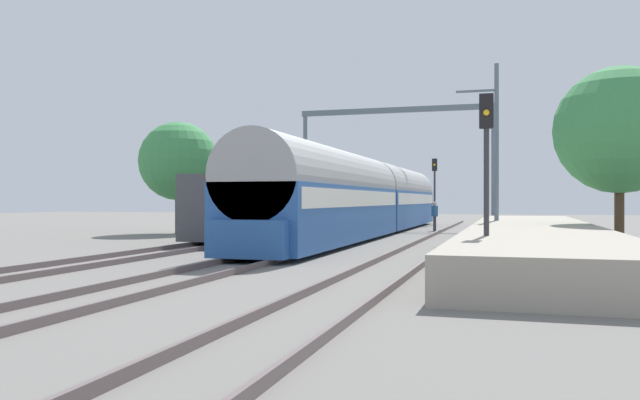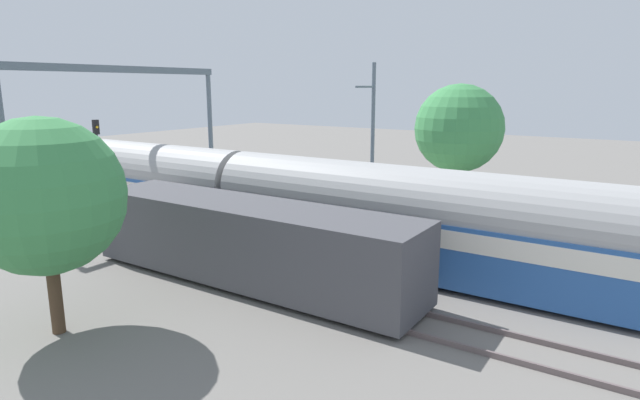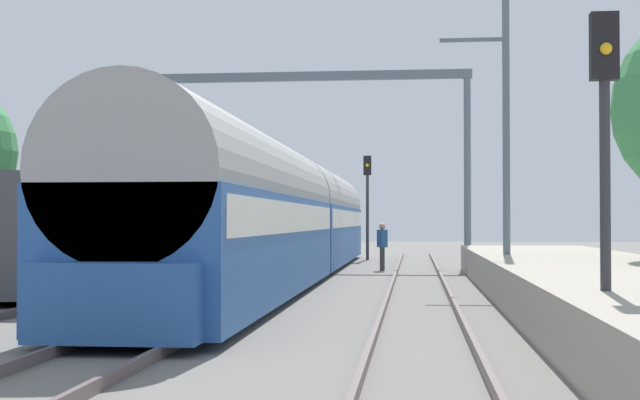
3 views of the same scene
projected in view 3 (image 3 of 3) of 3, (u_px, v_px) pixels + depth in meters
name	position (u px, v px, depth m)	size (l,w,h in m)	color
ground	(212.00, 311.00, 18.16)	(120.00, 120.00, 0.00)	slate
track_far_west	(15.00, 305.00, 18.60)	(1.52, 60.00, 0.16)	#655756
track_west	(212.00, 307.00, 18.16)	(1.52, 60.00, 0.16)	#655756
track_east	(420.00, 309.00, 17.72)	(1.52, 60.00, 0.16)	#655756
platform	(598.00, 284.00, 19.32)	(4.40, 28.00, 0.90)	#A39989
passenger_train	(285.00, 216.00, 28.43)	(2.93, 32.85, 3.82)	#28569E
freight_car	(115.00, 233.00, 24.83)	(2.80, 13.00, 2.70)	#47474C
person_crossing	(382.00, 242.00, 32.72)	(0.41, 0.47, 1.73)	#383838
railway_signal_near	(605.00, 135.00, 11.86)	(0.36, 0.30, 4.58)	#2D2D33
railway_signal_far	(367.00, 193.00, 41.52)	(0.36, 0.30, 4.82)	#2D2D33
catenary_gantry	(313.00, 126.00, 36.38)	(12.76, 0.28, 7.86)	slate
catenary_pole_east_mid	(504.00, 136.00, 24.55)	(1.90, 0.20, 8.00)	slate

